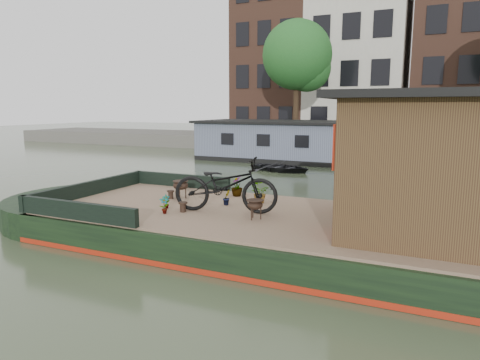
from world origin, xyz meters
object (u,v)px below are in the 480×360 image
at_px(potted_plant_a, 164,205).
at_px(brazier_rear, 181,189).
at_px(brazier_front, 255,209).
at_px(cabin, 457,164).
at_px(bicycle, 225,185).
at_px(dinghy, 281,164).

height_order(potted_plant_a, brazier_rear, brazier_rear).
distance_m(potted_plant_a, brazier_front, 1.90).
distance_m(cabin, bicycle, 4.31).
bearing_deg(bicycle, brazier_front, -123.27).
height_order(potted_plant_a, brazier_front, brazier_front).
distance_m(cabin, brazier_rear, 5.99).
relative_size(brazier_rear, dinghy, 0.15).
bearing_deg(dinghy, bicycle, -156.05).
bearing_deg(potted_plant_a, bicycle, 31.44).
height_order(potted_plant_a, dinghy, potted_plant_a).
bearing_deg(brazier_front, bicycle, 160.12).
xyz_separation_m(bicycle, potted_plant_a, (-1.08, -0.66, -0.40)).
bearing_deg(brazier_front, brazier_rear, 155.42).
relative_size(bicycle, brazier_front, 5.64).
xyz_separation_m(potted_plant_a, dinghy, (-1.25, 10.90, -0.54)).
distance_m(brazier_rear, dinghy, 9.46).
bearing_deg(brazier_rear, bicycle, -26.75).
height_order(cabin, brazier_rear, cabin).
bearing_deg(potted_plant_a, brazier_front, 11.45).
bearing_deg(brazier_rear, potted_plant_a, -70.16).
bearing_deg(cabin, potted_plant_a, -171.09).
relative_size(brazier_front, dinghy, 0.14).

